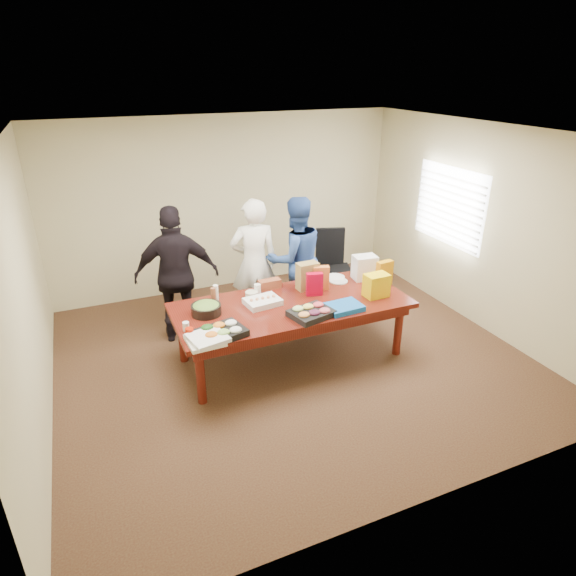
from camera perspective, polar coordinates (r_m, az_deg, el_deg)
name	(u,v)px	position (r m, az deg, el deg)	size (l,w,h in m)	color
floor	(291,357)	(6.23, 0.40, -8.05)	(5.50, 5.00, 0.02)	#47301E
ceiling	(292,132)	(5.29, 0.50, 17.65)	(5.50, 5.00, 0.02)	white
wall_back	(228,204)	(7.87, -7.00, 9.62)	(5.50, 0.04, 2.70)	beige
wall_front	(432,369)	(3.71, 16.36, -9.02)	(5.50, 0.04, 2.70)	beige
wall_left	(24,297)	(5.24, -28.28, -0.90)	(0.04, 5.00, 2.70)	beige
wall_right	(479,227)	(7.12, 21.29, 6.57)	(0.04, 5.00, 2.70)	beige
window_panel	(449,206)	(7.49, 18.17, 9.03)	(0.03, 1.40, 1.10)	white
window_blinds	(447,206)	(7.46, 17.93, 9.01)	(0.04, 1.36, 1.00)	beige
conference_table	(292,331)	(6.03, 0.42, -4.96)	(2.80, 1.20, 0.75)	#4C1C0F
office_chair	(335,268)	(7.53, 5.52, 2.37)	(0.53, 0.53, 1.04)	black
person_center	(254,263)	(6.69, -3.94, 2.92)	(0.65, 0.43, 1.78)	white
person_right	(295,259)	(6.84, 0.85, 3.39)	(0.85, 0.67, 1.76)	#2C4F9B
person_left	(177,275)	(6.41, -12.76, 1.47)	(1.06, 0.44, 1.80)	black
veggie_tray	(222,333)	(5.20, -7.71, -5.15)	(0.47, 0.37, 0.07)	black
fruit_tray	(311,313)	(5.55, 2.71, -2.95)	(0.46, 0.36, 0.07)	black
sheet_cake	(263,302)	(5.82, -2.95, -1.59)	(0.40, 0.30, 0.07)	white
salad_bowl	(206,309)	(5.66, -9.46, -2.47)	(0.35, 0.35, 0.11)	black
chip_bag_blue	(344,307)	(5.73, 6.47, -2.22)	(0.41, 0.31, 0.06)	blue
chip_bag_red	(314,284)	(6.01, 3.08, 0.44)	(0.20, 0.08, 0.29)	#B90021
chip_bag_yellow	(384,273)	(6.39, 11.10, 1.69)	(0.22, 0.09, 0.33)	orange
chip_bag_orange	(321,278)	(6.17, 3.84, 1.17)	(0.20, 0.09, 0.31)	orange
mayo_jar	(257,289)	(6.07, -3.56, -0.14)	(0.08, 0.08, 0.13)	white
mustard_bottle	(304,284)	(6.16, 1.83, 0.41)	(0.06, 0.06, 0.16)	yellow
dressing_bottle	(213,295)	(5.91, -8.65, -0.82)	(0.06, 0.06, 0.18)	brown
ranch_bottle	(216,293)	(5.96, -8.37, -0.53)	(0.06, 0.06, 0.19)	white
banana_bunch	(317,284)	(6.27, 3.39, 0.45)	(0.26, 0.15, 0.09)	#FFAD1B
bread_loaf	(270,284)	(6.23, -2.15, 0.47)	(0.28, 0.12, 0.11)	brown
kraft_bag	(307,276)	(6.17, 2.27, 1.40)	(0.27, 0.15, 0.35)	olive
red_cup	(190,333)	(5.21, -11.34, -5.15)	(0.08, 0.08, 0.11)	#A71700
clear_cup_a	(186,326)	(5.36, -11.74, -4.38)	(0.07, 0.07, 0.10)	white
clear_cup_b	(200,312)	(5.61, -10.22, -2.76)	(0.08, 0.08, 0.12)	white
pizza_box_lower	(205,340)	(5.12, -9.60, -6.02)	(0.36, 0.36, 0.04)	white
pizza_box_upper	(208,338)	(5.07, -9.28, -5.72)	(0.36, 0.36, 0.04)	white
plate_a	(338,281)	(6.47, 5.87, 0.80)	(0.24, 0.24, 0.01)	silver
plate_b	(335,277)	(6.58, 5.48, 1.25)	(0.26, 0.26, 0.02)	white
dip_bowl_a	(306,286)	(6.24, 2.11, 0.23)	(0.15, 0.15, 0.06)	silver
dip_bowl_b	(252,294)	(6.03, -4.24, -0.71)	(0.15, 0.15, 0.06)	beige
grocery_bag_white	(365,267)	(6.55, 8.86, 2.37)	(0.30, 0.21, 0.32)	white
grocery_bag_yellow	(376,285)	(6.07, 10.21, 0.30)	(0.29, 0.20, 0.29)	yellow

